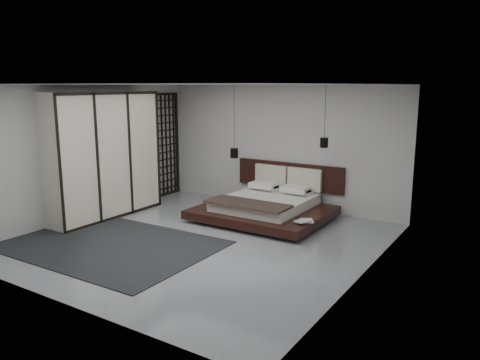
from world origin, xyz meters
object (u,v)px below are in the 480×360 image
Objects in this scene: bed at (267,205)px; pendant_right at (324,142)px; wardrobe at (104,155)px; lattice_screen at (166,145)px; rug at (110,245)px; pendant_left at (234,153)px.

pendant_right is at bearing 20.36° from bed.
pendant_right is at bearing 27.60° from wardrobe.
lattice_screen reaches higher than rug.
wardrobe is at bearing -83.65° from lattice_screen.
pendant_right is 4.58m from rug.
pendant_right is (1.09, 0.40, 1.37)m from bed.
bed is at bearing 63.68° from rug.
rug is at bearing -127.03° from pendant_right.
bed is at bearing -20.36° from pendant_left.
rug is at bearing -63.73° from lattice_screen.
bed is 1.53m from pendant_left.
pendant_right is at bearing 0.00° from pendant_left.
rug is at bearing -116.32° from bed.
pendant_right is (2.17, 0.00, 0.38)m from pendant_left.
bed reaches higher than rug.
rug is (-0.40, -3.41, -1.27)m from pendant_left.
lattice_screen is 1.58× the size of pendant_left.
pendant_right reaches higher than wardrobe.
wardrobe is (0.25, -2.26, 0.03)m from lattice_screen.
lattice_screen is at bearing 96.35° from wardrobe.
wardrobe is 2.37m from rug.
pendant_left is (-1.09, 0.40, 1.00)m from bed.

